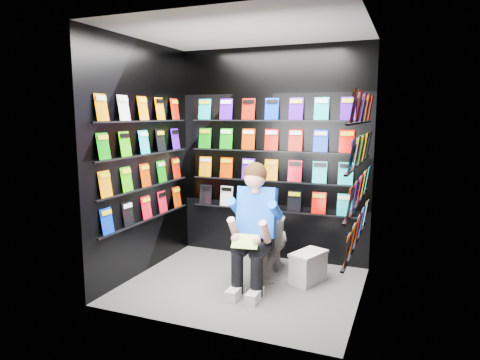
% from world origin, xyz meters
% --- Properties ---
extents(floor, '(2.40, 2.40, 0.00)m').
position_xyz_m(floor, '(0.00, 0.00, 0.00)').
color(floor, '#5E5E5B').
rests_on(floor, ground).
extents(ceiling, '(2.40, 2.40, 0.00)m').
position_xyz_m(ceiling, '(0.00, 0.00, 2.60)').
color(ceiling, white).
rests_on(ceiling, floor).
extents(wall_back, '(2.40, 0.04, 2.60)m').
position_xyz_m(wall_back, '(0.00, 1.00, 1.30)').
color(wall_back, black).
rests_on(wall_back, floor).
extents(wall_front, '(2.40, 0.04, 2.60)m').
position_xyz_m(wall_front, '(0.00, -1.00, 1.30)').
color(wall_front, black).
rests_on(wall_front, floor).
extents(wall_left, '(0.04, 2.00, 2.60)m').
position_xyz_m(wall_left, '(-1.20, 0.00, 1.30)').
color(wall_left, black).
rests_on(wall_left, floor).
extents(wall_right, '(0.04, 2.00, 2.60)m').
position_xyz_m(wall_right, '(1.20, 0.00, 1.30)').
color(wall_right, black).
rests_on(wall_right, floor).
extents(comics_back, '(2.10, 0.06, 1.37)m').
position_xyz_m(comics_back, '(0.00, 0.97, 1.31)').
color(comics_back, '#BE3300').
rests_on(comics_back, wall_back).
extents(comics_left, '(0.06, 1.70, 1.37)m').
position_xyz_m(comics_left, '(-1.17, 0.00, 1.31)').
color(comics_left, '#BE3300').
rests_on(comics_left, wall_left).
extents(comics_right, '(0.06, 1.70, 1.37)m').
position_xyz_m(comics_right, '(1.17, 0.00, 1.31)').
color(comics_right, '#BE3300').
rests_on(comics_right, wall_right).
extents(toilet, '(0.52, 0.80, 0.73)m').
position_xyz_m(toilet, '(0.15, 0.45, 0.37)').
color(toilet, white).
rests_on(toilet, floor).
extents(longbox, '(0.36, 0.46, 0.31)m').
position_xyz_m(longbox, '(0.63, 0.35, 0.15)').
color(longbox, white).
rests_on(longbox, floor).
extents(longbox_lid, '(0.38, 0.49, 0.03)m').
position_xyz_m(longbox_lid, '(0.63, 0.35, 0.32)').
color(longbox_lid, white).
rests_on(longbox_lid, longbox).
extents(reader, '(0.64, 0.85, 1.44)m').
position_xyz_m(reader, '(0.15, 0.07, 0.78)').
color(reader, blue).
rests_on(reader, toilet).
extents(held_comic, '(0.27, 0.18, 0.11)m').
position_xyz_m(held_comic, '(0.15, -0.28, 0.58)').
color(held_comic, green).
rests_on(held_comic, reader).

